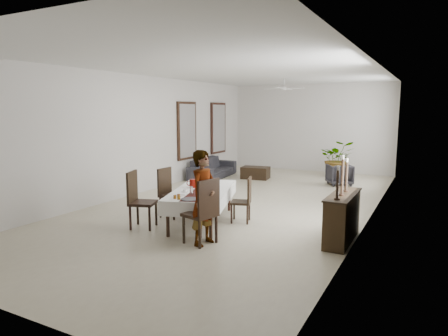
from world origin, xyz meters
TOP-DOWN VIEW (x-y plane):
  - floor at (0.00, 0.00)m, footprint 6.00×12.00m
  - ceiling at (0.00, 0.00)m, footprint 6.00×12.00m
  - wall_back at (0.00, 6.00)m, footprint 6.00×0.02m
  - wall_front at (0.00, -6.00)m, footprint 6.00×0.02m
  - wall_left at (-3.00, 0.00)m, footprint 0.02×12.00m
  - wall_right at (3.00, 0.00)m, footprint 0.02×12.00m
  - dining_table_top at (0.02, -1.84)m, footprint 1.52×2.33m
  - table_leg_fl at (-0.04, -2.93)m, footprint 0.08×0.08m
  - table_leg_fr at (0.71, -2.69)m, footprint 0.08×0.08m
  - table_leg_bl at (-0.67, -0.99)m, footprint 0.08×0.08m
  - table_leg_br at (0.08, -0.74)m, footprint 0.08×0.08m
  - tablecloth_top at (0.02, -1.84)m, footprint 1.72×2.53m
  - tablecloth_drape_left at (-0.48, -2.00)m, footprint 0.73×2.20m
  - tablecloth_drape_right at (0.52, -1.67)m, footprint 0.73×2.20m
  - tablecloth_drape_near at (0.37, -2.93)m, footprint 1.01×0.34m
  - tablecloth_drape_far at (-0.34, -0.74)m, footprint 1.01×0.34m
  - table_runner at (0.02, -1.84)m, footprint 0.99×2.23m
  - red_pitcher at (-0.24, -1.78)m, footprint 0.17×0.17m
  - pitcher_handle at (-0.31, -1.80)m, footprint 0.11×0.05m
  - wine_glass_near at (0.30, -2.36)m, footprint 0.06×0.06m
  - wine_glass_mid at (0.09, -2.33)m, footprint 0.06×0.06m
  - teacup_right at (0.44, -2.27)m, footprint 0.08×0.08m
  - saucer_right at (0.44, -2.27)m, footprint 0.13×0.13m
  - teacup_left at (-0.14, -2.22)m, footprint 0.08×0.08m
  - saucer_left at (-0.14, -2.22)m, footprint 0.13×0.13m
  - plate_near_right at (0.55, -2.51)m, footprint 0.22×0.22m
  - bread_near_right at (0.55, -2.51)m, footprint 0.08×0.08m
  - plate_near_left at (-0.03, -2.56)m, footprint 0.22×0.22m
  - plate_far_left at (-0.41, -1.46)m, footprint 0.22×0.22m
  - serving_tray at (0.31, -2.73)m, footprint 0.32×0.32m
  - jam_jar_a at (0.13, -2.82)m, footprint 0.06×0.06m
  - jam_jar_b at (0.03, -2.80)m, footprint 0.06×0.06m
  - jam_jar_c at (0.04, -2.70)m, footprint 0.06×0.06m
  - fruit_basket at (-0.01, -1.61)m, footprint 0.27×0.27m
  - fruit_red at (0.01, -1.58)m, footprint 0.08×0.08m
  - fruit_green at (-0.05, -1.59)m, footprint 0.07×0.07m
  - fruit_yellow at (0.00, -1.65)m, footprint 0.08×0.08m
  - chair_right_near_seat at (0.65, -2.95)m, footprint 0.59×0.59m
  - chair_right_near_leg_fl at (0.79, -3.20)m, footprint 0.06×0.06m
  - chair_right_near_leg_fr at (0.89, -2.81)m, footprint 0.06×0.06m
  - chair_right_near_leg_bl at (0.41, -3.09)m, footprint 0.06×0.06m
  - chair_right_near_leg_br at (0.51, -2.71)m, footprint 0.06×0.06m
  - chair_right_near_back at (0.86, -3.01)m, footprint 0.17×0.48m
  - chair_right_far_seat at (0.70, -1.44)m, footprint 0.49×0.49m
  - chair_right_far_leg_fl at (0.90, -1.55)m, footprint 0.05×0.05m
  - chair_right_far_leg_fr at (0.81, -1.24)m, footprint 0.05×0.05m
  - chair_right_far_leg_bl at (0.59, -1.64)m, footprint 0.05×0.05m
  - chair_right_far_leg_br at (0.50, -1.34)m, footprint 0.05×0.05m
  - chair_right_far_back at (0.87, -1.39)m, footprint 0.15×0.38m
  - chair_left_near_seat at (-0.79, -2.69)m, footprint 0.59×0.59m
  - chair_left_near_leg_fl at (-1.04, -2.57)m, footprint 0.06×0.06m
  - chair_left_near_leg_fr at (-0.91, -2.93)m, footprint 0.06×0.06m
  - chair_left_near_leg_bl at (-0.67, -2.45)m, footprint 0.06×0.06m
  - chair_left_near_leg_br at (-0.55, -2.81)m, footprint 0.06×0.06m
  - chair_left_near_back at (-1.00, -2.76)m, footprint 0.19×0.46m
  - chair_left_far_seat at (-0.76, -1.77)m, footprint 0.46×0.46m
  - chair_left_far_leg_fl at (-0.93, -1.58)m, footprint 0.05×0.05m
  - chair_left_far_leg_fr at (-0.95, -1.94)m, footprint 0.05×0.05m
  - chair_left_far_leg_bl at (-0.57, -1.59)m, footprint 0.05×0.05m
  - chair_left_far_leg_br at (-0.59, -1.96)m, footprint 0.05×0.05m
  - chair_left_far_back at (-0.96, -1.76)m, footprint 0.06×0.44m
  - woman at (0.73, -2.96)m, footprint 0.43×0.62m
  - sideboard_body at (2.78, -1.71)m, footprint 0.36×1.36m
  - sideboard_top at (2.78, -1.71)m, footprint 0.40×1.41m
  - candlestick_near_base at (2.78, -2.20)m, footprint 0.09×0.09m
  - candlestick_near_shaft at (2.78, -2.20)m, footprint 0.05×0.05m
  - candlestick_near_candle at (2.78, -2.20)m, footprint 0.03×0.03m
  - candlestick_mid_base at (2.78, -1.84)m, footprint 0.09×0.09m
  - candlestick_mid_shaft at (2.78, -1.84)m, footprint 0.05×0.05m
  - candlestick_mid_candle at (2.78, -1.84)m, footprint 0.03×0.03m
  - candlestick_far_base at (2.78, -1.48)m, footprint 0.09×0.09m
  - candlestick_far_shaft at (2.78, -1.48)m, footprint 0.05×0.05m
  - candlestick_far_candle at (2.78, -1.48)m, footprint 0.03×0.03m
  - sofa at (-2.46, 3.00)m, footprint 1.08×2.31m
  - armchair at (1.62, 3.61)m, footprint 0.94×0.94m
  - coffee_table at (-1.08, 3.44)m, footprint 0.95×0.70m
  - potted_plant at (1.22, 5.10)m, footprint 1.37×1.28m
  - mirror_frame_near at (-2.96, 2.20)m, footprint 0.06×1.05m
  - mirror_glass_near at (-2.92, 2.20)m, footprint 0.01×0.90m
  - mirror_frame_far at (-2.96, 4.30)m, footprint 0.06×1.05m
  - mirror_glass_far at (-2.92, 4.30)m, footprint 0.01×0.90m
  - fan_rod at (0.00, 3.00)m, footprint 0.04×0.04m
  - fan_hub at (0.00, 3.00)m, footprint 0.16×0.16m
  - fan_blade_n at (0.00, 3.35)m, footprint 0.10×0.55m
  - fan_blade_s at (0.00, 2.65)m, footprint 0.10×0.55m
  - fan_blade_e at (0.35, 3.00)m, footprint 0.55×0.10m
  - fan_blade_w at (-0.35, 3.00)m, footprint 0.55×0.10m

SIDE VIEW (x-z plane):
  - floor at x=0.00m, z-range 0.00..0.00m
  - chair_right_far_leg_fl at x=0.90m, z-range 0.00..0.39m
  - chair_right_far_leg_fr at x=0.81m, z-range 0.00..0.39m
  - chair_right_far_leg_bl at x=0.59m, z-range 0.00..0.39m
  - chair_right_far_leg_br at x=0.50m, z-range 0.00..0.39m
  - coffee_table at x=-1.08m, z-range 0.00..0.39m
  - chair_left_far_leg_fl at x=-0.93m, z-range 0.00..0.44m
  - chair_left_far_leg_fr at x=-0.95m, z-range 0.00..0.44m
  - chair_left_far_leg_bl at x=-0.57m, z-range 0.00..0.44m
  - chair_left_far_leg_br at x=-0.59m, z-range 0.00..0.44m
  - chair_left_near_leg_fl at x=-1.04m, z-range 0.00..0.46m
  - chair_left_near_leg_fr at x=-0.91m, z-range 0.00..0.46m
  - chair_left_near_leg_bl at x=-0.67m, z-range 0.00..0.46m
  - chair_left_near_leg_br at x=-0.55m, z-range 0.00..0.46m
  - chair_right_near_leg_fl at x=0.79m, z-range 0.00..0.48m
  - chair_right_near_leg_fr at x=0.89m, z-range 0.00..0.48m
  - chair_right_near_leg_bl at x=0.41m, z-range 0.00..0.48m
  - chair_right_near_leg_br at x=0.51m, z-range 0.00..0.48m
  - table_leg_fl at x=-0.04m, z-range 0.00..0.63m
  - table_leg_fr at x=0.71m, z-range 0.00..0.63m
  - table_leg_bl at x=-0.67m, z-range 0.00..0.63m
  - table_leg_br at x=0.08m, z-range 0.00..0.63m
  - armchair at x=1.62m, z-range 0.00..0.63m
  - sofa at x=-2.46m, z-range 0.00..0.65m
  - sideboard_body at x=2.78m, z-range 0.00..0.81m
  - chair_right_far_seat at x=0.70m, z-range 0.39..0.43m
  - chair_left_far_seat at x=-0.76m, z-range 0.44..0.49m
  - chair_left_near_seat at x=-0.79m, z-range 0.46..0.52m
  - chair_right_near_seat at x=0.65m, z-range 0.48..0.53m
  - tablecloth_drape_left at x=-0.48m, z-range 0.41..0.68m
  - tablecloth_drape_right at x=0.52m, z-range 0.41..0.68m
  - tablecloth_drape_near at x=0.37m, z-range 0.41..0.68m
  - tablecloth_drape_far at x=-0.34m, z-range 0.41..0.68m
  - potted_plant at x=1.22m, z-range 0.00..1.24m
  - dining_table_top at x=0.02m, z-range 0.63..0.67m
  - chair_right_far_back at x=0.87m, z-range 0.43..0.93m
  - tablecloth_top at x=0.02m, z-range 0.67..0.68m
  - table_runner at x=0.02m, z-range 0.68..0.69m
  - saucer_right at x=0.44m, z-range 0.68..0.69m
  - saucer_left at x=-0.14m, z-range 0.68..0.69m
  - plate_near_right at x=0.55m, z-range 0.68..0.70m
  - plate_near_left at x=-0.03m, z-range 0.68..0.70m
  - plate_far_left at x=-0.41m, z-range 0.68..0.70m
  - serving_tray at x=0.31m, z-range 0.68..0.70m
  - teacup_right at x=0.44m, z-range 0.68..0.74m
  - teacup_left at x=-0.14m, z-range 0.68..0.74m
  - bread_near_right at x=0.55m, z-range 0.67..0.75m
  - jam_jar_a at x=0.13m, z-range 0.68..0.75m
  - jam_jar_b at x=0.03m, z-range 0.68..0.75m
  - jam_jar_c at x=0.04m, z-range 0.68..0.75m
  - fruit_basket at x=-0.01m, z-range 0.68..0.77m
  - wine_glass_near at x=0.30m, z-range 0.68..0.84m
  - wine_glass_mid at x=0.09m, z-range 0.68..0.84m
  - chair_left_far_back at x=-0.96m, z-range 0.48..1.04m
  - red_pitcher at x=-0.24m, z-range 0.68..0.86m
  - pitcher_handle at x=-0.31m, z-range 0.72..0.83m
  - fruit_red at x=0.01m, z-range 0.75..0.84m
  - fruit_green at x=-0.05m, z-range 0.76..0.83m
  - fruit_yellow at x=0.00m, z-range 0.76..0.83m
  - woman at x=0.73m, z-range 0.00..1.62m
  - chair_left_near_back at x=-1.00m, z-range 0.51..1.11m
  - sideboard_top at x=2.78m, z-range 0.81..0.84m
  - chair_right_near_back at x=0.86m, z-range 0.53..1.14m
  - candlestick_near_base at x=2.78m, z-range 0.84..0.87m
  - candlestick_mid_base at x=2.78m, z-range 0.84..0.87m
  - candlestick_far_base at x=2.78m, z-range 0.84..0.87m
  - candlestick_near_shaft at x=2.78m, z-range 0.87..1.32m
  - candlestick_far_shaft at x=2.78m, z-range 0.87..1.37m
  - candlestick_mid_shaft at x=2.78m, z-range 0.87..1.46m
  - candlestick_near_candle at x=2.78m, z-range 1.32..1.39m
  - candlestick_far_candle at x=2.78m, z-range 1.37..1.44m
  - candlestick_mid_candle at x=2.78m, z-range 1.46..1.53m
  - wall_back at x=0.00m, z-range 0.00..3.20m
  - wall_front at x=0.00m, z-range 0.00..3.20m
  - wall_left at x=-3.00m, z-range 0.00..3.20m
  - wall_right at x=3.00m, z-range 0.00..3.20m
  - mirror_frame_near at x=-2.96m, z-range 0.67..2.53m
  - mirror_glass_near at x=-2.92m, z-range 0.75..2.45m
  - mirror_frame_far at x=-2.96m, z-range 0.67..2.53m
  - mirror_glass_far at x=-2.92m, z-range 0.75..2.45m
  - fan_hub at x=0.00m, z-range 2.86..2.94m
  - fan_blade_n at x=0.00m, z-range 2.89..2.91m
  - fan_blade_s at x=0.00m, z-range 2.89..2.91m
  - fan_blade_e at x=0.35m, z-range 2.89..2.91m
  - fan_blade_w at x=-0.35m, z-range 2.89..2.91m
  - fan_rod at x=0.00m, z-range 3.00..3.20m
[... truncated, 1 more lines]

